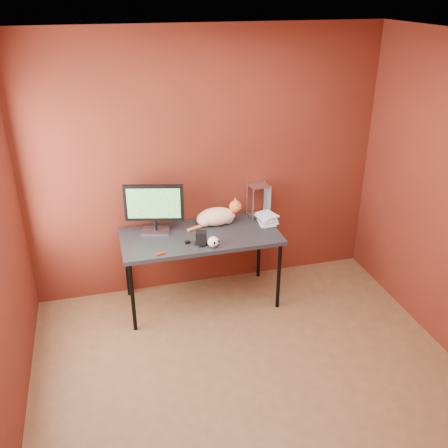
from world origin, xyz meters
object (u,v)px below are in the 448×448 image
object	(u,v)px
monitor	(154,206)
cat	(217,216)
speaker	(201,239)
book_stack	(261,175)
desk	(201,239)
skull_mug	(213,242)

from	to	relation	value
monitor	cat	distance (m)	0.63
cat	speaker	size ratio (longest dim) A/B	4.27
monitor	speaker	distance (m)	0.56
monitor	speaker	size ratio (longest dim) A/B	4.20
cat	speaker	xyz separation A→B (m)	(-0.24, -0.37, -0.03)
monitor	book_stack	distance (m)	1.05
monitor	desk	bearing A→B (deg)	-8.92
monitor	book_stack	bearing A→B (deg)	8.76
speaker	book_stack	xyz separation A→B (m)	(0.65, 0.28, 0.45)
monitor	skull_mug	xyz separation A→B (m)	(0.46, -0.44, -0.22)
skull_mug	book_stack	xyz separation A→B (m)	(0.56, 0.35, 0.46)
monitor	cat	size ratio (longest dim) A/B	0.98
speaker	desk	bearing A→B (deg)	96.52
book_stack	cat	bearing A→B (deg)	167.27
desk	cat	bearing A→B (deg)	39.67
skull_mug	monitor	bearing A→B (deg)	111.64
skull_mug	desk	bearing A→B (deg)	77.78
cat	monitor	bearing A→B (deg)	-177.71
monitor	speaker	world-z (taller)	monitor
cat	skull_mug	bearing A→B (deg)	-106.23
monitor	cat	world-z (taller)	monitor
desk	speaker	distance (m)	0.23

